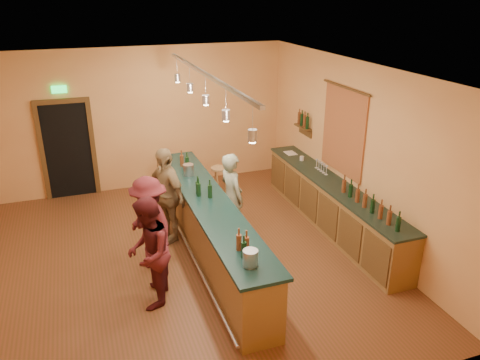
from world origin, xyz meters
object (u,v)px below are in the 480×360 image
object	(u,v)px
tasting_bar	(209,224)
back_counter	(332,205)
customer_a	(148,253)
customer_c	(150,225)
bartender	(232,197)
customer_b	(166,195)
bar_stool	(219,174)

from	to	relation	value
tasting_bar	back_counter	bearing A→B (deg)	4.16
customer_a	customer_c	bearing A→B (deg)	-173.32
back_counter	tasting_bar	size ratio (longest dim) A/B	0.89
bartender	customer_c	world-z (taller)	bartender
bartender	customer_a	bearing A→B (deg)	117.98
tasting_bar	bartender	distance (m)	0.73
bartender	customer_b	distance (m)	1.18
back_counter	customer_a	bearing A→B (deg)	-162.07
bartender	customer_a	distance (m)	2.25
back_counter	bar_stool	size ratio (longest dim) A/B	6.21
customer_b	customer_c	distance (m)	1.02
back_counter	customer_c	xyz separation A→B (m)	(-3.50, -0.28, 0.33)
bartender	bar_stool	world-z (taller)	bartender
back_counter	bartender	bearing A→B (deg)	172.92
tasting_bar	customer_b	xyz separation A→B (m)	(-0.57, 0.81, 0.28)
back_counter	customer_c	size ratio (longest dim) A/B	2.79
back_counter	customer_b	xyz separation A→B (m)	(-3.05, 0.63, 0.40)
bartender	customer_a	size ratio (longest dim) A/B	0.99
customer_b	customer_c	world-z (taller)	customer_b
customer_a	bar_stool	world-z (taller)	customer_a
back_counter	tasting_bar	world-z (taller)	tasting_bar
customer_a	back_counter	bearing A→B (deg)	125.50
tasting_bar	bar_stool	world-z (taller)	tasting_bar
tasting_bar	customer_a	distance (m)	1.58
customer_c	bartender	bearing A→B (deg)	87.86
customer_a	bar_stool	size ratio (longest dim) A/B	2.30
bartender	tasting_bar	bearing A→B (deg)	115.98
back_counter	customer_c	bearing A→B (deg)	-175.41
customer_c	bar_stool	size ratio (longest dim) A/B	2.23
tasting_bar	bar_stool	distance (m)	2.37
bartender	bar_stool	distance (m)	1.82
tasting_bar	customer_c	distance (m)	1.04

